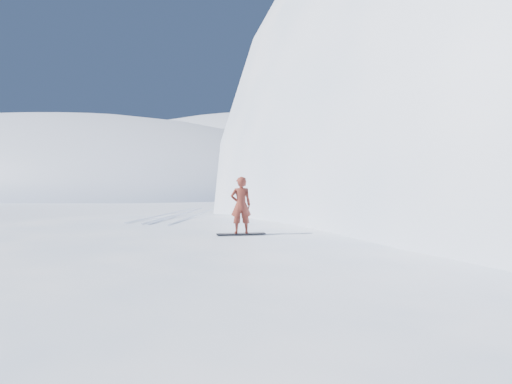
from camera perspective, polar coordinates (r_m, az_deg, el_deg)
ground at (r=14.11m, az=-15.69°, el=-14.66°), size 400.00×400.00×0.00m
near_ridge at (r=15.91m, az=-5.70°, el=-12.52°), size 36.00×28.00×4.80m
peak_shoulder at (r=30.59m, az=26.64°, el=-5.31°), size 28.00×24.00×18.00m
far_ridge_a at (r=105.58m, az=-23.90°, el=0.43°), size 120.00×70.00×28.00m
far_ridge_c at (r=129.82m, az=2.28°, el=1.12°), size 140.00×90.00×36.00m
wind_bumps at (r=16.03m, az=-12.27°, el=-12.46°), size 16.00×14.40×1.00m
snowboard at (r=13.61m, az=-1.74°, el=-4.79°), size 1.24×0.96×0.02m
snowboarder at (r=13.52m, az=-1.75°, el=-1.50°), size 0.67×0.62×1.54m
board_tracks at (r=19.05m, az=-8.84°, el=-2.56°), size 2.64×5.93×0.04m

